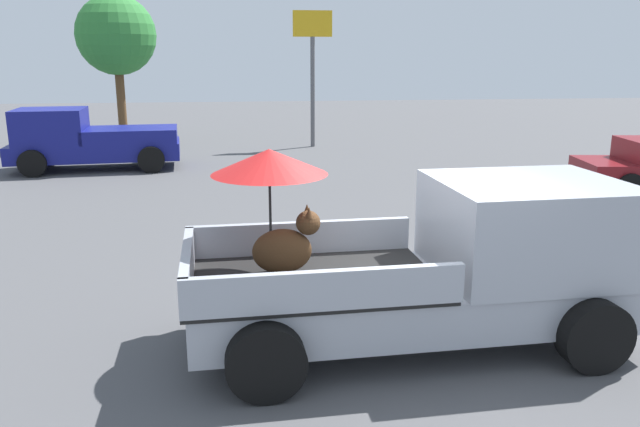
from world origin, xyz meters
name	(u,v)px	position (x,y,z in m)	size (l,w,h in m)	color
ground_plane	(407,342)	(0.00, 0.00, 0.00)	(80.00, 80.00, 0.00)	#4C4C4F
pickup_truck_main	(444,262)	(0.40, 0.03, 0.98)	(5.11, 2.39, 2.31)	black
pickup_truck_red	(88,140)	(-6.28, 12.49, 0.87)	(4.93, 2.47, 1.80)	black
motel_sign	(313,52)	(0.86, 16.37, 3.42)	(1.40, 0.16, 4.83)	#59595B
tree_by_lot	(116,36)	(-6.18, 17.84, 3.98)	(2.88, 2.88, 5.45)	brown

